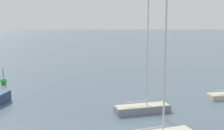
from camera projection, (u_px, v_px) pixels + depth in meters
sailboat_3 at (142, 107)px, 20.29m from camera, size 4.20×2.03×7.98m
channel_buoy_2 at (3, 81)px, 29.71m from camera, size 0.68×0.68×1.69m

